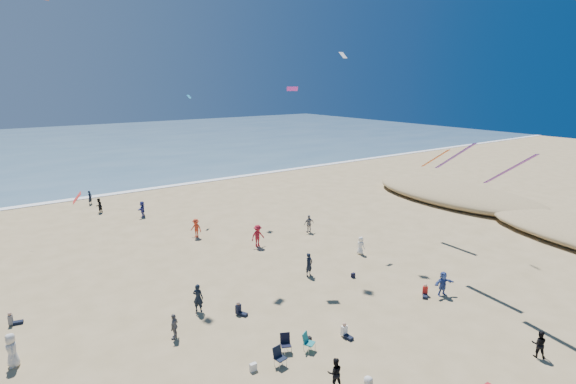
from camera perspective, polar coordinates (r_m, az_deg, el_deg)
ocean at (r=109.02m, az=-28.82°, el=4.90°), size 220.00×100.00×0.06m
surf_line at (r=60.37m, az=-22.60°, el=-0.41°), size 220.00×1.20×0.08m
standing_flyers at (r=35.36m, az=-6.39°, el=-7.77°), size 25.49×45.69×1.94m
seated_group at (r=26.53m, az=1.07°, el=-16.52°), size 23.70×21.72×0.84m
chair_cluster at (r=24.47m, az=0.52°, el=-19.16°), size 2.75×1.54×1.00m
white_tote at (r=23.71m, az=-4.44°, el=-21.29°), size 0.35×0.20×0.40m
black_backpack at (r=25.64m, az=2.62°, el=-18.31°), size 0.30×0.22×0.38m
navy_bag at (r=33.41m, az=8.27°, el=-10.42°), size 0.28×0.18×0.34m
kites_aloft at (r=33.38m, az=6.86°, el=14.86°), size 45.22×44.44×27.56m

